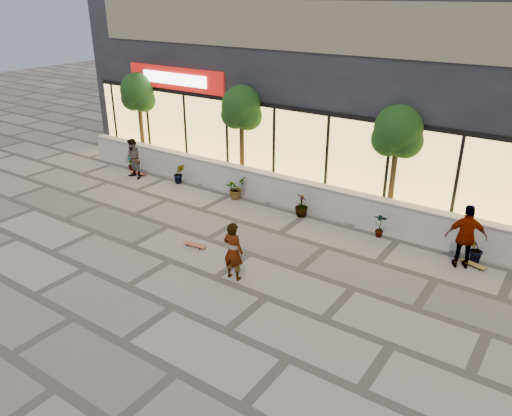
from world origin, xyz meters
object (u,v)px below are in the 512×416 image
Objects in this scene: tree_mideast at (398,134)px; skater_right_near at (466,237)px; skater_left at (134,159)px; skater_center at (233,251)px; tree_midwest at (241,110)px; tree_west at (138,94)px; skateboard_center at (195,245)px; skateboard_right_near at (473,264)px; skateboard_left at (138,173)px.

tree_mideast is 2.11× the size of skater_right_near.
tree_mideast reaches higher than skater_left.
skater_right_near reaches higher than skater_left.
tree_mideast is 2.41× the size of skater_center.
tree_midwest is at bearing 31.29° from skater_left.
tree_mideast is (11.50, 0.00, 0.00)m from tree_west.
tree_midwest reaches higher than skateboard_center.
skater_right_near is at bearing -6.78° from tree_west.
skateboard_right_near is (9.04, -1.50, -2.91)m from tree_midwest.
skateboard_right_near is (14.54, -1.50, -2.91)m from tree_west.
tree_midwest is 5.05× the size of skateboard_left.
skater_left is at bearing -163.36° from skateboard_right_near.
tree_midwest is 6.00m from tree_mideast.
tree_midwest is 5.05× the size of skateboard_right_near.
tree_west is 11.25m from skater_center.
skater_left is 0.86m from skateboard_left.
skateboard_left is at bearing 144.60° from skateboard_center.
tree_midwest reaches higher than skater_center.
skater_left is at bearing -169.56° from tree_mideast.
tree_midwest reaches higher than skater_right_near.
tree_mideast is 7.12m from skateboard_center.
skateboard_left is 13.36m from skateboard_right_near.
skateboard_left is at bearing -22.22° from skater_right_near.
skater_right_near is (12.86, 0.16, 0.10)m from skater_left.
tree_mideast is at bearing 0.00° from tree_west.
skater_left is (-8.00, 3.92, 0.01)m from skater_center.
skater_center is 0.88× the size of skater_right_near.
skater_right_near is at bearing 7.57° from skater_left.
skater_left is 0.89× the size of skater_right_near.
tree_midwest reaches higher than skateboard_right_near.
skateboard_left reaches higher than skateboard_center.
skater_right_near reaches higher than skateboard_left.
tree_mideast is 2.38× the size of skater_left.
skater_right_near is 2.39× the size of skateboard_right_near.
skateboard_center is at bearing -69.44° from tree_midwest.
skater_right_near is (8.78, -1.70, -2.06)m from tree_midwest.
skateboard_right_near is at bearing -9.42° from tree_midwest.
skater_left is 2.12× the size of skateboard_right_near.
tree_midwest is 2.38× the size of skater_left.
skateboard_center is at bearing -21.13° from skater_left.
skateboard_left is (-10.32, -1.50, -2.91)m from tree_mideast.
tree_mideast is at bearing -52.79° from skater_right_near.
skater_left is at bearing -60.23° from skateboard_left.
tree_mideast is 3.85m from skater_right_near.
skateboard_center is 7.98m from skateboard_right_near.
tree_midwest is 2.11× the size of skater_right_near.
tree_midwest is 7.31m from skater_center.
tree_midwest is 6.11m from skateboard_center.
tree_midwest is 5.42m from skateboard_left.
tree_west is 1.00× the size of tree_midwest.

